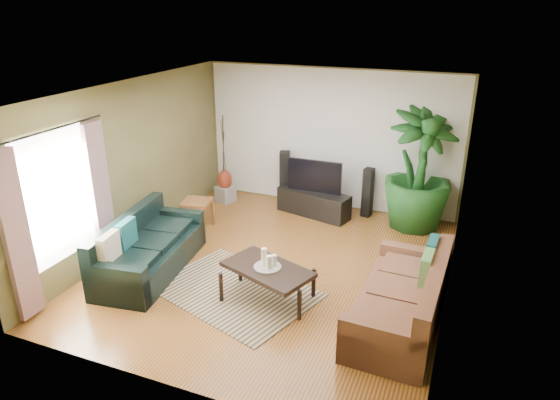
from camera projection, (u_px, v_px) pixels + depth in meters
The scene contains 28 objects.
floor at pixel (275, 268), 7.67m from camera, with size 5.50×5.50×0.00m, color #976027.
ceiling at pixel (274, 91), 6.66m from camera, with size 5.50×5.50×0.00m, color white.
wall_back at pixel (330, 139), 9.54m from camera, with size 5.00×5.00×0.00m, color olive.
wall_front at pixel (166, 277), 4.80m from camera, with size 5.00×5.00×0.00m, color olive.
wall_left at pixel (132, 165), 8.03m from camera, with size 5.50×5.50×0.00m, color olive.
wall_right at pixel (457, 211), 6.30m from camera, with size 5.50×5.50×0.00m, color olive.
backwall_panel at pixel (329, 139), 9.53m from camera, with size 4.90×4.90×0.00m, color white.
window_pane at pixel (57, 197), 6.63m from camera, with size 1.80×1.80×0.00m, color white.
curtain_near at pixel (17, 237), 6.06m from camera, with size 0.08×0.35×2.20m, color gray.
curtain_far at pixel (101, 195), 7.35m from camera, with size 0.08×0.35×2.20m, color gray.
curtain_rod at pixel (48, 131), 6.28m from camera, with size 0.03×0.03×1.90m, color black.
sofa_left at pixel (150, 245), 7.45m from camera, with size 2.10×0.90×0.85m, color black.
sofa_right at pixel (401, 294), 6.22m from camera, with size 2.15×0.97×0.85m, color brown.
area_rug at pixel (235, 291), 7.05m from camera, with size 2.16×1.53×0.01m, color tan.
coffee_table at pixel (268, 283), 6.79m from camera, with size 1.21×0.66×0.49m, color black.
candle_tray at pixel (267, 267), 6.69m from camera, with size 0.37×0.37×0.02m, color gray.
candle_tall at pixel (264, 257), 6.69m from camera, with size 0.08×0.08×0.24m, color white.
candle_mid at pixel (269, 262), 6.61m from camera, with size 0.08×0.08×0.19m, color white.
candle_short at pixel (274, 260), 6.69m from camera, with size 0.08×0.08×0.15m, color white.
tv_stand at pixel (314, 203), 9.49m from camera, with size 1.41×0.42×0.47m, color black.
television at pixel (315, 176), 9.30m from camera, with size 1.04×0.06×0.61m, color black.
speaker_left at pixel (285, 178), 9.91m from camera, with size 0.19×0.22×1.08m, color black.
speaker_right at pixel (368, 192), 9.35m from camera, with size 0.17×0.19×0.94m, color black.
potted_plant at pixel (419, 170), 8.69m from camera, with size 1.20×1.20×2.15m, color #174719.
plant_pot at pixel (413, 218), 9.04m from camera, with size 0.40×0.40×0.31m, color black.
pedestal at pixel (225, 194), 10.15m from camera, with size 0.32×0.32×0.32m, color #999A97.
vase at pixel (225, 180), 10.04m from camera, with size 0.29×0.29×0.41m, color maroon.
side_table at pixel (198, 214), 8.95m from camera, with size 0.48×0.48×0.51m, color brown.
Camera 1 is at (2.58, -6.22, 3.83)m, focal length 32.00 mm.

